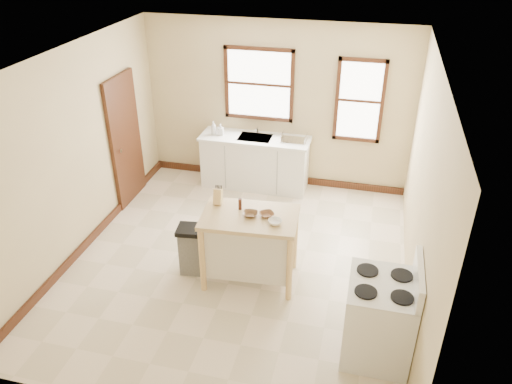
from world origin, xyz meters
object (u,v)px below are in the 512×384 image
at_px(bowl_a, 250,214).
at_px(knife_block, 218,197).
at_px(soap_bottle_b, 221,130).
at_px(dish_rack, 294,138).
at_px(bowl_b, 267,214).
at_px(kitchen_island, 250,247).
at_px(bowl_c, 275,222).
at_px(pepper_grinder, 240,204).
at_px(soap_bottle_a, 214,128).
at_px(gas_stove, 380,309).
at_px(trash_bin, 192,250).

bearing_deg(bowl_a, knife_block, 158.85).
distance_m(soap_bottle_b, dish_rack, 1.25).
distance_m(dish_rack, bowl_b, 2.47).
height_order(soap_bottle_b, knife_block, knife_block).
bearing_deg(kitchen_island, bowl_c, -22.45).
xyz_separation_m(soap_bottle_b, pepper_grinder, (0.98, -2.34, 0.03)).
xyz_separation_m(bowl_a, bowl_c, (0.34, -0.11, 0.00)).
relative_size(soap_bottle_a, pepper_grinder, 1.56).
xyz_separation_m(soap_bottle_a, kitchen_island, (1.26, -2.44, -0.55)).
relative_size(bowl_c, gas_stove, 0.14).
relative_size(soap_bottle_b, pepper_grinder, 1.28).
distance_m(soap_bottle_a, gas_stove, 4.45).
bearing_deg(soap_bottle_b, trash_bin, -84.85).
relative_size(bowl_a, gas_stove, 0.15).
distance_m(kitchen_island, bowl_c, 0.63).
height_order(dish_rack, bowl_a, dish_rack).
bearing_deg(knife_block, pepper_grinder, -13.94).
height_order(dish_rack, bowl_c, bowl_c).
distance_m(soap_bottle_b, bowl_a, 2.71).
height_order(pepper_grinder, gas_stove, gas_stove).
bearing_deg(bowl_a, bowl_c, -17.62).
relative_size(knife_block, trash_bin, 0.29).
bearing_deg(pepper_grinder, trash_bin, -166.36).
bearing_deg(soap_bottle_b, knife_block, -76.57).
bearing_deg(soap_bottle_a, soap_bottle_b, -2.46).
height_order(soap_bottle_a, kitchen_island, soap_bottle_a).
bearing_deg(pepper_grinder, soap_bottle_a, 115.42).
xyz_separation_m(knife_block, pepper_grinder, (0.31, -0.06, -0.02)).
bearing_deg(gas_stove, bowl_a, 151.36).
bearing_deg(pepper_grinder, knife_block, 168.71).
bearing_deg(trash_bin, bowl_a, -4.78).
height_order(soap_bottle_b, bowl_a, soap_bottle_b).
xyz_separation_m(knife_block, bowl_b, (0.67, -0.14, -0.08)).
height_order(soap_bottle_b, pepper_grinder, pepper_grinder).
bearing_deg(trash_bin, kitchen_island, -4.31).
distance_m(knife_block, gas_stove, 2.41).
bearing_deg(soap_bottle_a, gas_stove, -55.04).
xyz_separation_m(dish_rack, knife_block, (-0.58, -2.33, 0.10)).
distance_m(soap_bottle_a, bowl_b, 2.82).
xyz_separation_m(kitchen_island, knife_block, (-0.46, 0.18, 0.59)).
height_order(dish_rack, kitchen_island, dish_rack).
height_order(knife_block, trash_bin, knife_block).
bearing_deg(soap_bottle_b, bowl_c, -63.07).
relative_size(dish_rack, trash_bin, 0.60).
relative_size(soap_bottle_b, kitchen_island, 0.16).
relative_size(pepper_grinder, bowl_b, 0.84).
bearing_deg(pepper_grinder, gas_stove, -29.43).
relative_size(soap_bottle_b, bowl_c, 1.14).
xyz_separation_m(bowl_a, trash_bin, (-0.79, -0.03, -0.65)).
height_order(soap_bottle_a, bowl_b, soap_bottle_a).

